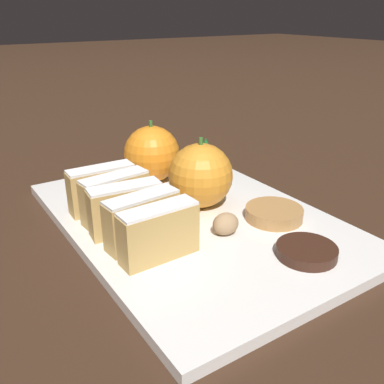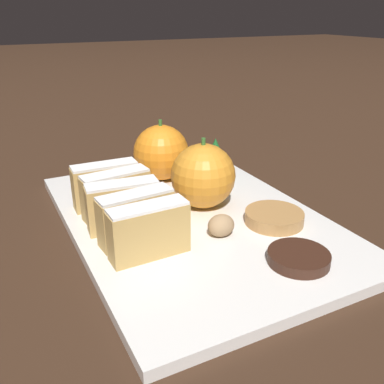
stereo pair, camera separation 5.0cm
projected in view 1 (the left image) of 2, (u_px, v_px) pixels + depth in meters
ground_plane at (192, 224)px, 0.52m from camera, size 6.00×6.00×0.00m
serving_platter at (192, 219)px, 0.51m from camera, size 0.28×0.40×0.01m
stollen_slice_front at (159, 233)px, 0.41m from camera, size 0.08×0.03×0.06m
stollen_slice_second at (142, 220)px, 0.44m from camera, size 0.08×0.03×0.06m
stollen_slice_third at (126, 209)px, 0.46m from camera, size 0.08×0.03×0.06m
stollen_slice_fourth at (115, 198)px, 0.49m from camera, size 0.08×0.03×0.06m
stollen_slice_fifth at (102, 189)px, 0.52m from camera, size 0.08×0.03×0.06m
orange_near at (201, 175)px, 0.52m from camera, size 0.08×0.08×0.09m
orange_far at (152, 154)px, 0.60m from camera, size 0.08×0.08×0.09m
walnut at (226, 224)px, 0.46m from camera, size 0.03×0.02×0.02m
chocolate_cookie at (307, 251)px, 0.43m from camera, size 0.06×0.06×0.01m
gingerbread_cookie at (274, 213)px, 0.50m from camera, size 0.07×0.07×0.01m
evergreen_sprig at (206, 158)px, 0.62m from camera, size 0.05×0.05×0.06m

